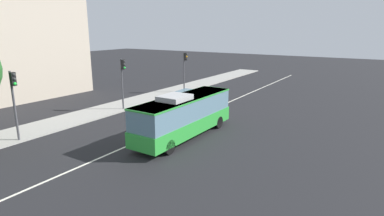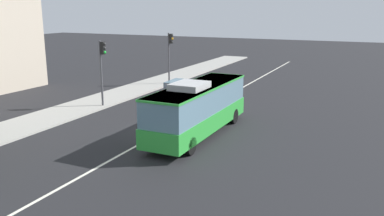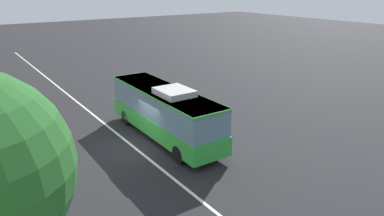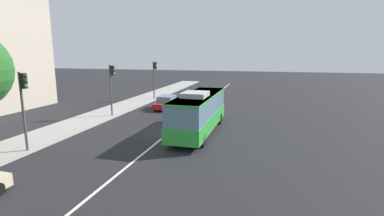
% 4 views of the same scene
% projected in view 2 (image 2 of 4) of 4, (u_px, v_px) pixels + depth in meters
% --- Properties ---
extents(ground_plane, '(160.00, 160.00, 0.00)m').
position_uv_depth(ground_plane, '(164.00, 131.00, 26.14)').
color(ground_plane, black).
extents(sidewalk_kerb, '(80.00, 3.82, 0.14)m').
position_uv_depth(sidewalk_kerb, '(56.00, 115.00, 29.75)').
color(sidewalk_kerb, '#9E9B93').
rests_on(sidewalk_kerb, ground_plane).
extents(lane_centre_line, '(76.00, 0.16, 0.01)m').
position_uv_depth(lane_centre_line, '(164.00, 131.00, 26.14)').
color(lane_centre_line, silver).
rests_on(lane_centre_line, ground_plane).
extents(transit_bus, '(10.03, 2.61, 3.46)m').
position_uv_depth(transit_bus, '(198.00, 106.00, 24.95)').
color(transit_bus, green).
rests_on(transit_bus, ground_plane).
extents(sedan_red, '(4.57, 1.98, 1.46)m').
position_uv_depth(sedan_red, '(178.00, 89.00, 35.68)').
color(sedan_red, '#B21919').
rests_on(sedan_red, ground_plane).
extents(traffic_light_near_corner, '(0.34, 0.62, 5.20)m').
position_uv_depth(traffic_light_near_corner, '(170.00, 50.00, 41.10)').
color(traffic_light_near_corner, '#47474C').
rests_on(traffic_light_near_corner, ground_plane).
extents(traffic_light_far_corner, '(0.33, 0.62, 5.20)m').
position_uv_depth(traffic_light_far_corner, '(102.00, 62.00, 31.58)').
color(traffic_light_far_corner, '#47474C').
rests_on(traffic_light_far_corner, ground_plane).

